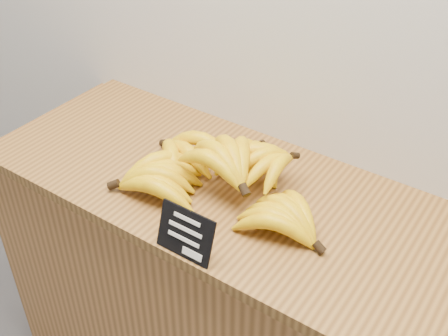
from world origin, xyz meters
The scene contains 4 objects.
counter centered at (-0.14, 2.75, 0.45)m, with size 1.42×0.50×0.90m, color #A97036.
counter_top centered at (-0.14, 2.75, 0.92)m, with size 1.31×0.54×0.03m, color olive.
chalkboard_sign centered at (-0.11, 2.51, 0.98)m, with size 0.14×0.01×0.11m, color black.
banana_pile centered at (-0.17, 2.73, 0.98)m, with size 0.54×0.39×0.13m.
Camera 1 is at (0.45, 1.84, 1.78)m, focal length 45.00 mm.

